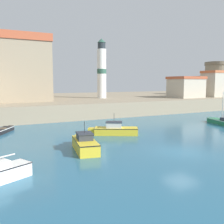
% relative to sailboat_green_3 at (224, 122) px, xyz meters
% --- Properties ---
extents(ground_plane, '(200.00, 200.00, 0.00)m').
position_rel_sailboat_green_3_xyz_m(ground_plane, '(-13.99, -7.50, -0.39)').
color(ground_plane, '#28607F').
extents(quay_seawall, '(120.00, 40.00, 2.36)m').
position_rel_sailboat_green_3_xyz_m(quay_seawall, '(-13.99, 31.89, 0.79)').
color(quay_seawall, gray).
rests_on(quay_seawall, ground).
extents(sailboat_green_3, '(2.66, 6.11, 4.26)m').
position_rel_sailboat_green_3_xyz_m(sailboat_green_3, '(0.00, 0.00, 0.00)').
color(sailboat_green_3, '#237A4C').
rests_on(sailboat_green_3, ground).
extents(motorboat_yellow_4, '(5.12, 3.64, 2.27)m').
position_rel_sailboat_green_3_xyz_m(motorboat_yellow_4, '(-15.48, 0.96, 0.12)').
color(motorboat_yellow_4, yellow).
rests_on(motorboat_yellow_4, ground).
extents(dinghy_black_5, '(2.90, 4.01, 0.54)m').
position_rel_sailboat_green_3_xyz_m(dinghy_black_5, '(-25.80, 7.61, -0.13)').
color(dinghy_black_5, black).
rests_on(dinghy_black_5, ground).
extents(motorboat_yellow_6, '(2.33, 4.99, 2.35)m').
position_rel_sailboat_green_3_xyz_m(motorboat_yellow_6, '(-20.65, -3.64, 0.18)').
color(motorboat_yellow_6, yellow).
rests_on(motorboat_yellow_6, ground).
extents(church, '(14.39, 17.99, 16.11)m').
position_rel_sailboat_green_3_xyz_m(church, '(-22.81, 27.39, 7.74)').
color(church, gray).
rests_on(church, quay_seawall).
extents(fortress, '(11.95, 11.95, 8.15)m').
position_rel_sailboat_green_3_xyz_m(fortress, '(26.01, 23.45, 4.88)').
color(fortress, '#796C57').
rests_on(fortress, quay_seawall).
extents(lighthouse, '(1.81, 1.81, 11.55)m').
position_rel_sailboat_green_3_xyz_m(lighthouse, '(-5.99, 24.01, 7.55)').
color(lighthouse, silver).
rests_on(lighthouse, quay_seawall).
extents(harbor_shed_near_wharf, '(5.49, 4.21, 5.58)m').
position_rel_sailboat_green_3_xyz_m(harbor_shed_near_wharf, '(18.01, 17.03, 4.78)').
color(harbor_shed_near_wharf, '#BCB29E').
rests_on(harbor_shed_near_wharf, quay_seawall).
extents(harbor_shed_mid_row, '(6.18, 5.47, 4.27)m').
position_rel_sailboat_green_3_xyz_m(harbor_shed_mid_row, '(10.01, 17.65, 4.13)').
color(harbor_shed_mid_row, '#BCB29E').
rests_on(harbor_shed_mid_row, quay_seawall).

